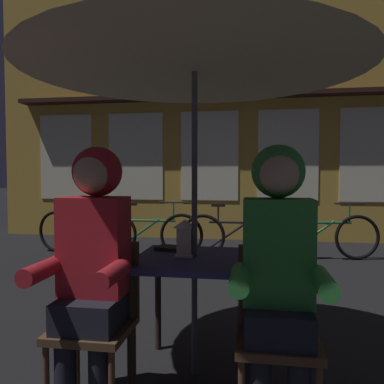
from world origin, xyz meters
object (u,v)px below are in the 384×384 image
Objects in this scene: person_left_hooded at (92,251)px; bicycle_fourth at (322,236)px; lantern at (185,237)px; chair_right at (277,324)px; patio_umbrella at (195,40)px; potted_plant at (97,212)px; bicycle_third at (237,236)px; chair_left at (97,314)px; person_right_hooded at (278,257)px; bicycle_second at (148,233)px; bicycle_nearest at (81,232)px; cafe_table at (194,273)px; book at (171,248)px.

person_left_hooded is 0.84× the size of bicycle_fourth.
chair_right is at bearing -35.14° from lantern.
patio_umbrella is 2.51× the size of potted_plant.
person_left_hooded is at bearing -99.04° from bicycle_third.
patio_umbrella is at bearing -92.09° from bicycle_third.
person_right_hooded is (0.96, -0.06, 0.36)m from chair_left.
potted_plant is (-3.04, 5.01, -0.30)m from person_right_hooded.
bicycle_third is at bearing 87.91° from patio_umbrella.
bicycle_second is (-1.71, 3.75, -0.14)m from chair_right.
potted_plant is at bearing 121.56° from chair_right.
lantern reaches higher than chair_left.
bicycle_nearest is 1.28m from potted_plant.
bicycle_second is at bearing 110.03° from cafe_table.
bicycle_second is 8.40× the size of book.
potted_plant is (-2.69, 1.22, 0.20)m from bicycle_third.
bicycle_second is at bearing 110.03° from patio_umbrella.
lantern is 0.25m from book.
person_right_hooded is 0.84× the size of bicycle_fourth.
potted_plant is (-1.33, 1.21, 0.20)m from bicycle_second.
cafe_table is 3.20× the size of lantern.
potted_plant reaches higher than bicycle_third.
cafe_table is 3.70× the size of book.
chair_left is 0.52× the size of bicycle_second.
book is (-0.19, 0.20, -1.31)m from patio_umbrella.
book is at bearing 133.68° from patio_umbrella.
lantern reaches higher than potted_plant.
book is at bearing 64.73° from person_left_hooded.
bicycle_fourth is (1.41, 3.51, -0.51)m from lantern.
bicycle_third is at bearing 0.44° from bicycle_nearest.
person_left_hooded is at bearing -90.00° from chair_left.
potted_plant is (-3.04, 4.95, 0.05)m from chair_right.
bicycle_second and bicycle_fourth have the same top height.
chair_right is 0.52× the size of bicycle_third.
patio_umbrella is at bearing -60.79° from potted_plant.
person_right_hooded is 3.84m from bicycle_third.
lantern is (-0.06, 0.01, -1.20)m from patio_umbrella.
bicycle_second is 1.83× the size of potted_plant.
bicycle_nearest is 2.42m from bicycle_third.
book is (0.29, 0.56, 0.26)m from chair_left.
bicycle_fourth is 8.34× the size of book.
person_right_hooded is 4.71m from bicycle_nearest.
patio_umbrella reaches higher than chair_right.
patio_umbrella reaches higher than bicycle_nearest.
bicycle_fourth reaches higher than cafe_table.
patio_umbrella is 1.37× the size of bicycle_second.
cafe_table is 4.07m from bicycle_nearest.
person_right_hooded is at bearing -41.57° from cafe_table.
person_left_hooded is at bearing -138.43° from cafe_table.
bicycle_nearest is 3.65m from bicycle_fourth.
cafe_table is at bearing -55.46° from bicycle_nearest.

